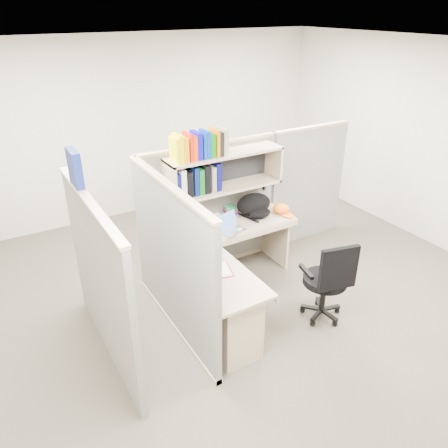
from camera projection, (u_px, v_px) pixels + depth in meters
ground at (248, 301)px, 5.00m from camera, size 6.00×6.00×0.00m
room_shell at (252, 167)px, 4.27m from camera, size 6.00×6.00×6.00m
cubicle at (199, 223)px, 4.77m from camera, size 3.79×1.84×1.95m
desk at (231, 293)px, 4.40m from camera, size 1.74×1.75×0.73m
laptop at (233, 224)px, 4.92m from camera, size 0.35×0.35×0.20m
backpack at (256, 206)px, 5.28m from camera, size 0.46×0.36×0.26m
orange_cap at (281, 208)px, 5.39m from camera, size 0.23×0.26×0.11m
snack_canister at (204, 256)px, 4.38m from camera, size 0.12×0.12×0.11m
tissue_box at (204, 281)px, 3.91m from camera, size 0.15×0.15×0.19m
mouse at (239, 229)px, 4.98m from camera, size 0.11×0.09×0.03m
paper_cup at (217, 218)px, 5.15m from camera, size 0.09×0.09×0.10m
book_stack at (230, 210)px, 5.36m from camera, size 0.20×0.24×0.10m
loose_paper at (220, 270)px, 4.25m from camera, size 0.25×0.29×0.00m
task_chair at (326, 292)px, 4.57m from camera, size 0.55×0.51×0.97m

